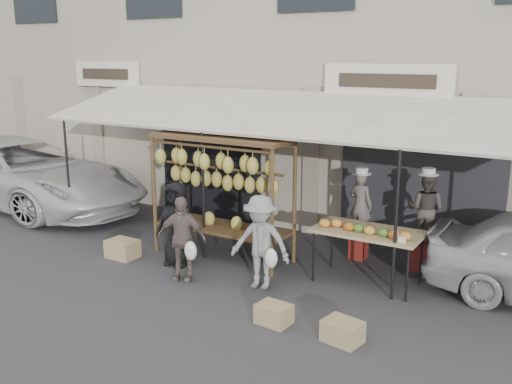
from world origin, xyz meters
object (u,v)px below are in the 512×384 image
customer_left (177,224)px  produce_table (367,232)px  customer_mid (181,239)px  crate_far (123,249)px  crate_near_a (274,314)px  vendor_left (360,205)px  vendor_right (426,209)px  crate_near_b (343,331)px  banana_rack (220,173)px  van (16,155)px  customer_right (260,242)px

customer_left → produce_table: bearing=6.0°
customer_mid → crate_far: size_ratio=2.59×
crate_near_a → vendor_left: bearing=89.1°
crate_far → vendor_right: bearing=24.5°
crate_near_a → crate_far: size_ratio=0.84×
crate_near_b → customer_left: bearing=163.0°
vendor_left → crate_near_b: size_ratio=2.52×
vendor_right → crate_far: bearing=27.9°
banana_rack → crate_near_a: (2.12, -1.80, -1.43)m
vendor_right → vendor_left: bearing=4.9°
vendor_left → customer_left: vendor_left is taller
vendor_left → crate_near_b: 3.29m
vendor_left → produce_table: bearing=124.2°
vendor_left → customer_left: bearing=44.4°
crate_near_b → vendor_right: bearing=86.6°
customer_mid → van: bearing=144.1°
customer_mid → crate_far: (-1.59, 0.26, -0.54)m
customer_left → customer_mid: 0.71m
customer_right → crate_far: (-2.86, -0.11, -0.59)m
banana_rack → vendor_right: banana_rack is taller
produce_table → banana_rack: bearing=-176.6°
vendor_right → van: bearing=6.0°
vendor_right → customer_mid: vendor_right is taller
produce_table → customer_left: size_ratio=1.14×
customer_right → produce_table: bearing=27.2°
customer_left → crate_near_b: customer_left is taller
customer_mid → customer_left: bearing=115.5°
customer_mid → crate_near_a: 2.23m
customer_mid → crate_near_a: customer_mid is taller
customer_left → crate_near_b: bearing=-26.2°
customer_left → customer_mid: bearing=-54.1°
crate_near_a → van: size_ratio=0.08×
produce_table → customer_mid: size_ratio=1.21×
customer_mid → customer_right: (1.27, 0.37, 0.05)m
vendor_right → customer_mid: bearing=40.5°
vendor_right → customer_right: vendor_right is taller
crate_far → crate_near_b: bearing=-10.3°
banana_rack → customer_left: size_ratio=1.74×
banana_rack → customer_mid: size_ratio=1.85×
vendor_right → customer_right: bearing=49.9°
customer_left → crate_far: customer_left is taller
produce_table → crate_far: 4.43m
customer_right → customer_mid: bearing=-172.1°
produce_table → customer_mid: (-2.65, -1.36, -0.17)m
vendor_left → crate_near_a: size_ratio=2.64×
customer_right → crate_far: bearing=173.9°
customer_right → crate_near_b: customer_right is taller
customer_left → crate_near_b: size_ratio=3.11×
vendor_left → customer_mid: (-2.12, -2.44, -0.30)m
customer_left → van: size_ratio=0.27×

